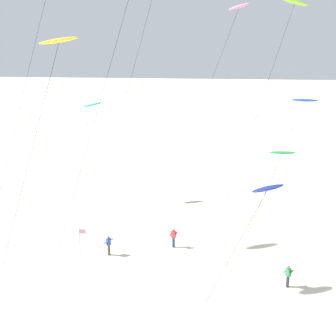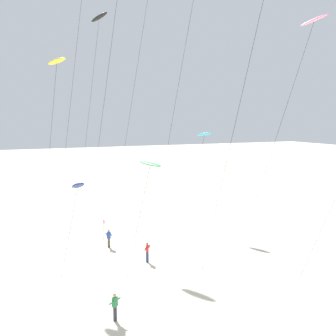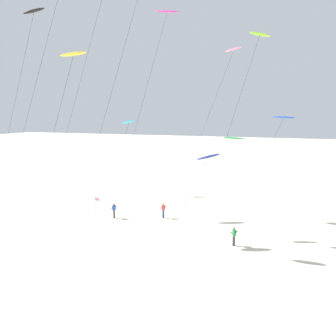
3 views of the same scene
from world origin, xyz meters
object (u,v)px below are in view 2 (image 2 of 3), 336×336
kite_pink (313,25)px  kite_flyer_nearest (115,306)px  kite_flyer_middle (147,252)px  kite_cyan (204,135)px  kite_green (150,166)px  kite_navy (78,186)px  kite_lime (263,2)px  kite_flyer_furthest (109,238)px  kite_black (99,20)px  kite_yellow (57,63)px  marker_flag (104,226)px

kite_pink → kite_flyer_nearest: 25.06m
kite_flyer_middle → kite_cyan: bearing=131.2°
kite_green → kite_navy: bearing=-109.1°
kite_navy → kite_flyer_middle: (-6.35, 6.85, -6.87)m
kite_lime → kite_flyer_furthest: kite_lime is taller
kite_pink → kite_lime: 8.49m
kite_navy → kite_black: bearing=161.5°
kite_black → kite_flyer_nearest: kite_black is taller
kite_yellow → kite_flyer_middle: 17.90m
kite_black → kite_flyer_middle: bearing=-2.4°
kite_pink → kite_navy: (1.25, -18.66, -11.15)m
kite_black → kite_flyer_nearest: size_ratio=14.02×
kite_black → kite_flyer_middle: size_ratio=14.02×
kite_yellow → kite_lime: size_ratio=0.86×
kite_navy → marker_flag: kite_navy is taller
marker_flag → kite_flyer_nearest: bearing=-13.1°
kite_flyer_nearest → marker_flag: marker_flag is taller
kite_lime → kite_green: bearing=-99.4°
kite_flyer_nearest → kite_green: bearing=105.0°
kite_cyan → marker_flag: bearing=-81.9°
kite_pink → kite_flyer_middle: bearing=-113.4°
kite_green → marker_flag: kite_green is taller
kite_cyan → kite_lime: (17.89, -6.02, 8.94)m
kite_flyer_middle → marker_flag: bearing=-167.3°
kite_black → kite_cyan: bearing=53.0°
kite_green → kite_yellow: bearing=-168.8°
kite_cyan → marker_flag: (1.70, -11.88, -8.40)m
kite_green → kite_cyan: 21.23m
kite_flyer_furthest → kite_cyan: bearing=108.1°
kite_navy → kite_flyer_nearest: kite_navy is taller
kite_black → kite_flyer_furthest: kite_black is taller
kite_flyer_nearest → kite_black: bearing=166.3°
kite_pink → kite_yellow: bearing=-124.1°
kite_flyer_middle → kite_flyer_furthest: same height
kite_green → kite_lime: 12.22m
kite_flyer_nearest → kite_flyer_middle: same height
kite_cyan → marker_flag: kite_cyan is taller
kite_cyan → kite_flyer_middle: size_ratio=6.21×
kite_cyan → kite_black: (-7.21, -9.56, 12.71)m
kite_yellow → kite_cyan: size_ratio=1.64×
kite_pink → kite_lime: bearing=-63.3°
kite_pink → kite_navy: 21.77m
kite_cyan → kite_flyer_furthest: size_ratio=6.21×
kite_yellow → kite_flyer_furthest: size_ratio=10.16×
kite_navy → kite_flyer_nearest: size_ratio=4.92×
kite_black → kite_flyer_middle: 27.09m
marker_flag → kite_yellow: bearing=-82.5°
kite_cyan → kite_flyer_nearest: 24.99m
kite_lime → kite_black: bearing=-172.0°
kite_flyer_nearest → kite_flyer_middle: bearing=147.8°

